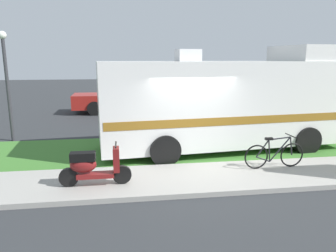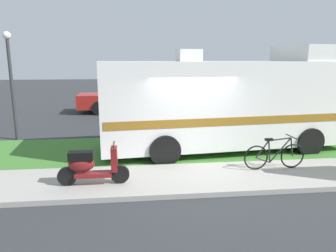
# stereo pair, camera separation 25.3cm
# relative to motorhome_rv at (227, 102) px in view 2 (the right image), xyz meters

# --- Properties ---
(ground_plane) EXTENTS (80.00, 80.00, 0.00)m
(ground_plane) POSITION_rel_motorhome_rv_xyz_m (-1.35, -1.37, -1.62)
(ground_plane) COLOR #2D3033
(sidewalk) EXTENTS (24.00, 2.00, 0.12)m
(sidewalk) POSITION_rel_motorhome_rv_xyz_m (-1.35, -2.57, -1.56)
(sidewalk) COLOR #9E9B93
(sidewalk) RESTS_ON ground
(grass_strip) EXTENTS (24.00, 3.40, 0.08)m
(grass_strip) POSITION_rel_motorhome_rv_xyz_m (-1.35, 0.13, -1.58)
(grass_strip) COLOR #3D752D
(grass_strip) RESTS_ON ground
(motorhome_rv) EXTENTS (8.07, 3.05, 3.42)m
(motorhome_rv) POSITION_rel_motorhome_rv_xyz_m (0.00, 0.00, 0.00)
(motorhome_rv) COLOR silver
(motorhome_rv) RESTS_ON ground
(scooter) EXTENTS (1.65, 0.50, 0.97)m
(scooter) POSITION_rel_motorhome_rv_xyz_m (-4.05, -2.79, -1.04)
(scooter) COLOR black
(scooter) RESTS_ON ground
(bicycle) EXTENTS (1.69, 0.52, 0.89)m
(bicycle) POSITION_rel_motorhome_rv_xyz_m (0.65, -2.25, -1.13)
(bicycle) COLOR black
(bicycle) RESTS_ON ground
(pickup_truck_near) EXTENTS (5.49, 2.48, 1.87)m
(pickup_truck_near) POSITION_rel_motorhome_rv_xyz_m (4.12, 5.01, -0.63)
(pickup_truck_near) COLOR silver
(pickup_truck_near) RESTS_ON ground
(pickup_truck_far) EXTENTS (5.74, 2.15, 1.71)m
(pickup_truck_far) POSITION_rel_motorhome_rv_xyz_m (-2.65, 8.27, -0.69)
(pickup_truck_far) COLOR maroon
(pickup_truck_far) RESTS_ON ground
(street_lamp_post) EXTENTS (0.28, 0.28, 3.94)m
(street_lamp_post) POSITION_rel_motorhome_rv_xyz_m (-7.42, 2.23, 0.80)
(street_lamp_post) COLOR #333338
(street_lamp_post) RESTS_ON ground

